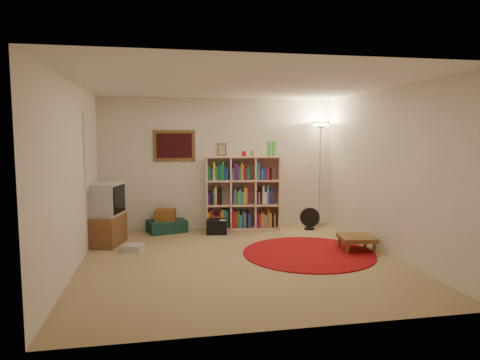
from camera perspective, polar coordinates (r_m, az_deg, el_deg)
The scene contains 12 objects.
room at distance 6.07m, azimuth -0.48°, elevation 0.94°, with size 4.54×4.54×2.54m.
bookshelf at distance 8.21m, azimuth 0.24°, elevation -1.82°, with size 1.44×0.58×1.68m.
floor_lamp at distance 8.54m, azimuth 10.66°, elevation 5.29°, with size 0.42×0.42×2.05m.
floor_fan at distance 8.27m, azimuth 9.28°, elevation -5.10°, with size 0.38×0.23×0.42m.
tv_stand at distance 7.36m, azimuth -17.55°, elevation -4.46°, with size 0.66×0.81×1.03m.
dvd_box at distance 6.92m, azimuth -14.05°, elevation -8.77°, with size 0.38×0.35×0.10m.
suitcase at distance 8.10m, azimuth -9.73°, elevation -6.09°, with size 0.78×0.62×0.22m.
wicker_basket at distance 8.05m, azimuth -9.92°, elevation -4.60°, with size 0.41×0.31×0.21m.
duffel_bag at distance 7.88m, azimuth -3.11°, elevation -6.22°, with size 0.41×0.36×0.26m.
paper_towel at distance 7.83m, azimuth -2.30°, elevation -6.30°, with size 0.16×0.16×0.26m.
red_rug at distance 6.68m, azimuth 9.13°, elevation -9.59°, with size 2.00×2.00×0.02m.
side_table at distance 6.93m, azimuth 15.28°, elevation -7.52°, with size 0.59×0.59×0.24m.
Camera 1 is at (-1.12, -5.90, 1.80)m, focal length 32.00 mm.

